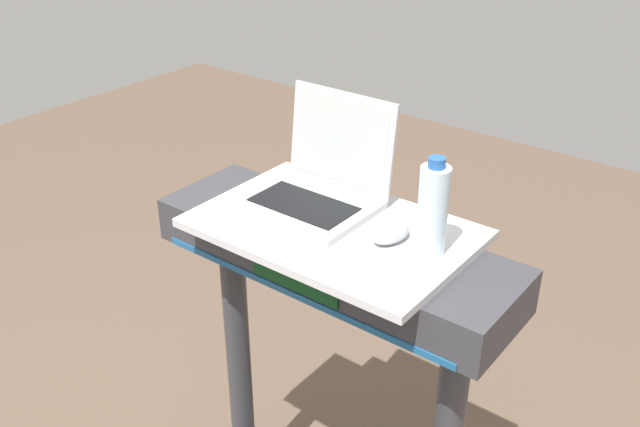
% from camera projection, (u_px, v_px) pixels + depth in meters
% --- Properties ---
extents(desk_board, '(0.63, 0.42, 0.02)m').
position_uv_depth(desk_board, '(333.00, 228.00, 1.65)').
color(desk_board, silver).
rests_on(desk_board, treadmill_base).
extents(laptop, '(0.30, 0.27, 0.25)m').
position_uv_depth(laptop, '(319.00, 183.00, 1.72)').
color(laptop, '#B7B7BC').
rests_on(laptop, desk_board).
extents(computer_mouse, '(0.08, 0.11, 0.03)m').
position_uv_depth(computer_mouse, '(391.00, 234.00, 1.57)').
color(computer_mouse, '#B2B2B7').
rests_on(computer_mouse, desk_board).
extents(water_bottle, '(0.06, 0.06, 0.22)m').
position_uv_depth(water_bottle, '(433.00, 209.00, 1.49)').
color(water_bottle, silver).
rests_on(water_bottle, desk_board).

